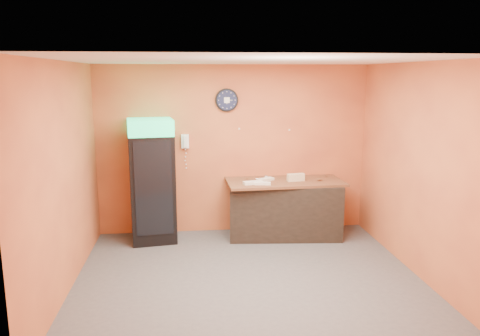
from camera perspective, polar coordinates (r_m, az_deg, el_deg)
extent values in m
plane|color=#47474C|center=(6.33, 1.02, -13.28)|extent=(4.50, 4.50, 0.00)
cube|color=orange|center=(7.84, -0.83, 2.26)|extent=(4.50, 0.02, 2.80)
cube|color=orange|center=(6.02, -20.67, -1.23)|extent=(0.02, 4.00, 2.80)
cube|color=orange|center=(6.56, 20.95, -0.27)|extent=(0.02, 4.00, 2.80)
cube|color=white|center=(5.76, 1.12, 12.98)|extent=(4.50, 4.00, 0.02)
cube|color=black|center=(7.59, -10.64, -2.43)|extent=(0.77, 0.77, 1.71)
cube|color=#18D476|center=(7.42, -10.91, 4.93)|extent=(0.77, 0.77, 0.24)
cube|color=black|center=(7.24, -11.22, -2.51)|extent=(0.56, 0.10, 1.47)
cube|color=black|center=(7.78, 5.43, -5.04)|extent=(1.86, 0.96, 0.90)
cylinder|color=black|center=(7.72, -1.63, 8.28)|extent=(0.38, 0.05, 0.38)
cylinder|color=#0F1433|center=(7.69, -1.61, 8.27)|extent=(0.32, 0.01, 0.32)
cube|color=white|center=(7.68, -1.61, 8.27)|extent=(0.09, 0.00, 0.09)
cube|color=white|center=(7.73, -6.70, 3.26)|extent=(0.12, 0.07, 0.23)
cube|color=white|center=(7.68, -6.70, 3.20)|extent=(0.05, 0.04, 0.19)
cube|color=brown|center=(7.66, 5.49, -1.67)|extent=(1.92, 0.94, 0.04)
cube|color=beige|center=(7.64, 6.81, -1.36)|extent=(0.29, 0.14, 0.06)
cube|color=beige|center=(7.63, 6.83, -0.92)|extent=(0.29, 0.14, 0.06)
cube|color=silver|center=(7.38, 1.63, -1.79)|extent=(0.33, 0.19, 0.04)
cube|color=silver|center=(7.35, 2.77, -1.89)|extent=(0.27, 0.14, 0.04)
cube|color=silver|center=(7.61, 3.11, -1.41)|extent=(0.31, 0.25, 0.04)
cylinder|color=silver|center=(7.72, 3.17, -1.15)|extent=(0.07, 0.07, 0.07)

